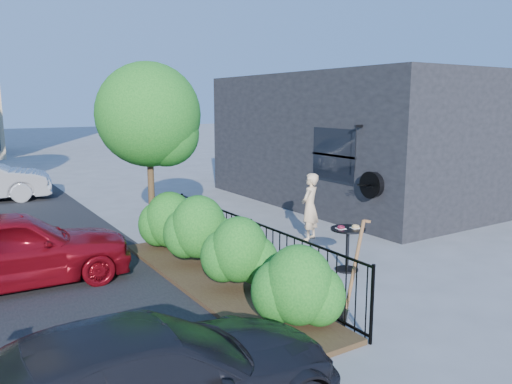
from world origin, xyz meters
TOP-DOWN VIEW (x-y plane):
  - ground at (0.00, 0.00)m, footprint 120.00×120.00m
  - shop_building at (5.50, 4.50)m, footprint 6.22×9.00m
  - fence at (-1.50, 0.00)m, footprint 0.05×6.05m
  - planting_bed at (-2.20, 0.00)m, footprint 1.30×6.00m
  - shrubs at (-2.10, 0.10)m, footprint 1.10×5.60m
  - patio_tree at (-2.24, 2.76)m, footprint 2.20×2.20m
  - cafe_table at (0.26, -0.63)m, footprint 0.66×0.66m
  - woman at (0.99, 1.44)m, footprint 0.68×0.60m
  - shovel at (-1.26, -2.36)m, footprint 0.51×0.20m
  - car_red at (-5.21, 1.83)m, footprint 4.04×1.77m
  - car_darkgrey at (-4.67, -3.26)m, footprint 4.08×1.67m

SIDE VIEW (x-z plane):
  - ground at x=0.00m, z-range 0.00..0.00m
  - planting_bed at x=-2.20m, z-range 0.00..0.08m
  - fence at x=-1.50m, z-range 0.01..1.11m
  - cafe_table at x=0.26m, z-range 0.13..1.01m
  - car_darkgrey at x=-4.67m, z-range 0.00..1.18m
  - car_red at x=-5.21m, z-range 0.00..1.35m
  - shovel at x=-1.26m, z-range -0.09..1.45m
  - shrubs at x=-2.10m, z-range 0.08..1.32m
  - woman at x=0.99m, z-range 0.00..1.56m
  - shop_building at x=5.50m, z-range 0.00..4.00m
  - patio_tree at x=-2.24m, z-range 0.79..4.73m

